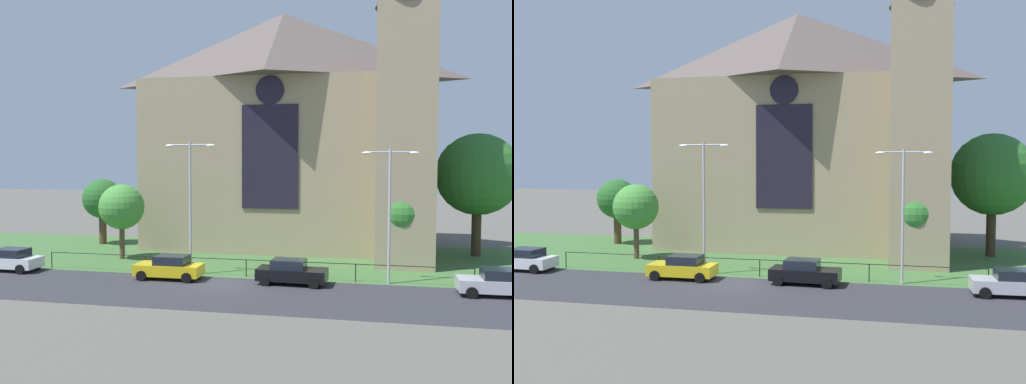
% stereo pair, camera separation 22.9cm
% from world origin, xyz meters
% --- Properties ---
extents(ground, '(160.00, 160.00, 0.00)m').
position_xyz_m(ground, '(0.00, 10.00, 0.00)').
color(ground, '#56544C').
extents(road_asphalt, '(120.00, 8.00, 0.01)m').
position_xyz_m(road_asphalt, '(0.00, -2.00, 0.00)').
color(road_asphalt, '#2D2D33').
rests_on(road_asphalt, ground).
extents(grass_verge, '(120.00, 20.00, 0.01)m').
position_xyz_m(grass_verge, '(0.00, 8.00, 0.00)').
color(grass_verge, '#3D6633').
rests_on(grass_verge, ground).
extents(church_building, '(23.20, 16.20, 26.00)m').
position_xyz_m(church_building, '(1.70, 15.88, 10.27)').
color(church_building, tan).
rests_on(church_building, ground).
extents(iron_railing, '(27.75, 0.07, 1.13)m').
position_xyz_m(iron_railing, '(0.93, 2.50, 0.96)').
color(iron_railing, black).
rests_on(iron_railing, ground).
extents(tree_right_far, '(6.33, 6.33, 9.52)m').
position_xyz_m(tree_right_far, '(16.59, 13.93, 6.32)').
color(tree_right_far, '#423021').
rests_on(tree_right_far, ground).
extents(tree_left_far, '(3.47, 3.47, 5.75)m').
position_xyz_m(tree_left_far, '(-14.70, 13.41, 3.95)').
color(tree_left_far, '#4C3823').
rests_on(tree_left_far, ground).
extents(tree_left_near, '(3.41, 3.41, 5.64)m').
position_xyz_m(tree_left_near, '(-9.76, 6.92, 3.91)').
color(tree_left_near, brown).
rests_on(tree_left_near, ground).
extents(tree_right_near, '(3.42, 3.42, 5.55)m').
position_xyz_m(tree_right_near, '(10.66, 7.97, 3.80)').
color(tree_right_near, brown).
rests_on(tree_right_near, ground).
extents(streetlamp_near, '(3.37, 0.26, 8.66)m').
position_xyz_m(streetlamp_near, '(-2.77, 2.40, 5.47)').
color(streetlamp_near, '#B2B2B7').
rests_on(streetlamp_near, ground).
extents(streetlamp_far, '(3.37, 0.26, 8.17)m').
position_xyz_m(streetlamp_far, '(9.82, 2.40, 5.20)').
color(streetlamp_far, '#B2B2B7').
rests_on(streetlamp_far, ground).
extents(parked_car_white, '(4.24, 2.11, 1.51)m').
position_xyz_m(parked_car_white, '(-15.13, 1.04, 0.74)').
color(parked_car_white, silver).
rests_on(parked_car_white, ground).
extents(parked_car_yellow, '(4.20, 2.03, 1.51)m').
position_xyz_m(parked_car_yellow, '(-3.63, 0.83, 0.74)').
color(parked_car_yellow, gold).
rests_on(parked_car_yellow, ground).
extents(parked_car_black, '(4.28, 2.18, 1.51)m').
position_xyz_m(parked_car_black, '(4.07, 1.03, 0.74)').
color(parked_car_black, black).
rests_on(parked_car_black, ground).
extents(parked_car_silver, '(4.25, 2.13, 1.51)m').
position_xyz_m(parked_car_silver, '(15.68, 0.55, 0.74)').
color(parked_car_silver, '#B7B7BC').
rests_on(parked_car_silver, ground).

